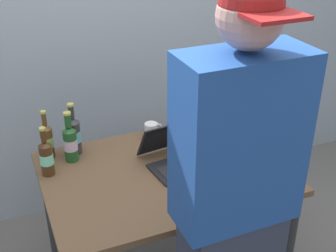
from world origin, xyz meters
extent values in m
cube|color=brown|center=(0.00, 0.00, 0.71)|extent=(1.20, 0.88, 0.03)
cylinder|color=#2D2D30|center=(0.54, -0.38, 0.35)|extent=(0.08, 0.08, 0.69)
cylinder|color=#2D2D30|center=(-0.54, 0.38, 0.35)|extent=(0.08, 0.08, 0.69)
cylinder|color=#2D2D30|center=(0.54, 0.38, 0.35)|extent=(0.08, 0.08, 0.69)
cube|color=black|center=(0.11, -0.02, 0.73)|extent=(0.37, 0.25, 0.01)
cube|color=#232326|center=(0.11, -0.04, 0.74)|extent=(0.30, 0.16, 0.00)
cube|color=black|center=(0.09, 0.14, 0.83)|extent=(0.35, 0.15, 0.20)
cube|color=black|center=(0.09, 0.14, 0.83)|extent=(0.32, 0.14, 0.18)
cylinder|color=brown|center=(-0.52, 0.35, 0.81)|extent=(0.06, 0.06, 0.17)
cone|color=brown|center=(-0.52, 0.35, 0.91)|extent=(0.06, 0.06, 0.02)
cylinder|color=brown|center=(-0.52, 0.35, 0.95)|extent=(0.02, 0.02, 0.07)
cylinder|color=#BFB74C|center=(-0.52, 0.35, 0.99)|extent=(0.03, 0.03, 0.01)
cylinder|color=#94C75A|center=(-0.52, 0.35, 0.82)|extent=(0.07, 0.07, 0.06)
cylinder|color=#472B14|center=(-0.55, 0.19, 0.81)|extent=(0.07, 0.07, 0.16)
cone|color=#472B14|center=(-0.55, 0.19, 0.90)|extent=(0.07, 0.07, 0.02)
cylinder|color=#472B14|center=(-0.55, 0.19, 0.95)|extent=(0.03, 0.03, 0.06)
cylinder|color=#BFB74C|center=(-0.55, 0.19, 0.98)|extent=(0.03, 0.03, 0.01)
cylinder|color=#7FE4B9|center=(-0.55, 0.19, 0.82)|extent=(0.07, 0.07, 0.06)
cylinder|color=#1E5123|center=(-0.41, 0.28, 0.81)|extent=(0.07, 0.07, 0.17)
cone|color=#1E5123|center=(-0.41, 0.28, 0.91)|extent=(0.07, 0.07, 0.02)
cylinder|color=#1E5123|center=(-0.41, 0.28, 0.96)|extent=(0.03, 0.03, 0.07)
cylinder|color=#BFB74C|center=(-0.41, 0.28, 1.00)|extent=(0.04, 0.04, 0.01)
cylinder|color=silver|center=(-0.41, 0.28, 0.82)|extent=(0.07, 0.07, 0.06)
cylinder|color=#333333|center=(-0.38, 0.35, 0.82)|extent=(0.07, 0.07, 0.18)
cone|color=#333333|center=(-0.38, 0.35, 0.92)|extent=(0.07, 0.07, 0.03)
cylinder|color=#333333|center=(-0.38, 0.35, 0.97)|extent=(0.03, 0.03, 0.07)
cylinder|color=#BFB74C|center=(-0.38, 0.35, 1.01)|extent=(0.03, 0.03, 0.01)
cylinder|color=#5AB9BC|center=(-0.38, 0.35, 0.83)|extent=(0.08, 0.08, 0.06)
cube|color=#1E4793|center=(0.01, -0.66, 1.24)|extent=(0.44, 0.22, 0.63)
sphere|color=tan|center=(0.01, -0.66, 1.66)|extent=(0.21, 0.21, 0.21)
sphere|color=maroon|center=(0.01, -0.66, 1.70)|extent=(0.20, 0.20, 0.20)
cube|color=maroon|center=(0.02, -0.78, 1.69)|extent=(0.17, 0.12, 0.01)
cylinder|color=white|center=(0.07, 0.35, 0.77)|extent=(0.08, 0.08, 0.09)
torus|color=white|center=(0.11, 0.35, 0.77)|extent=(0.06, 0.01, 0.06)
cube|color=#99A3AD|center=(0.00, 0.91, 1.30)|extent=(6.00, 0.10, 2.60)
camera|label=1|loc=(-0.71, -1.77, 1.99)|focal=47.77mm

